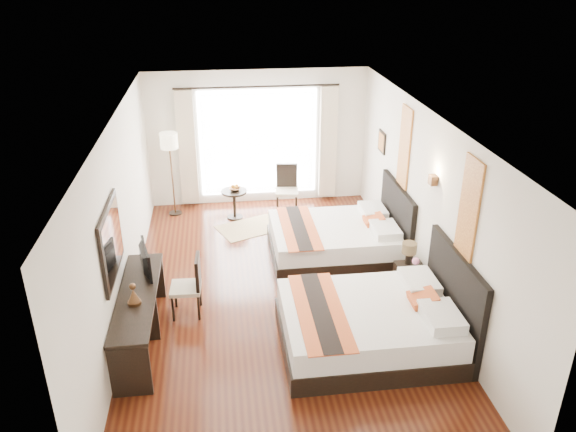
{
  "coord_description": "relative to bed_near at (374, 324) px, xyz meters",
  "views": [
    {
      "loc": [
        -0.8,
        -7.42,
        4.81
      ],
      "look_at": [
        0.19,
        0.38,
        1.17
      ],
      "focal_mm": 35.0,
      "sensor_mm": 36.0,
      "label": 1
    }
  ],
  "objects": [
    {
      "name": "drape_right",
      "position": [
        0.32,
        5.04,
        0.94
      ],
      "size": [
        0.35,
        0.14,
        2.35
      ],
      "primitive_type": "cube",
      "color": "beige",
      "rests_on": "floor"
    },
    {
      "name": "television",
      "position": [
        -3.1,
        1.04,
        0.62
      ],
      "size": [
        0.26,
        0.72,
        0.41
      ],
      "primitive_type": "imported",
      "rotation": [
        0.0,
        0.0,
        1.8
      ],
      "color": "black",
      "rests_on": "console_desk"
    },
    {
      "name": "art_panel_near",
      "position": [
        1.1,
        -0.0,
        1.61
      ],
      "size": [
        0.03,
        0.5,
        1.35
      ],
      "primitive_type": "cube",
      "color": "maroon",
      "rests_on": "wall_headboard"
    },
    {
      "name": "side_table",
      "position": [
        -1.7,
        4.34,
        -0.05
      ],
      "size": [
        0.51,
        0.51,
        0.59
      ],
      "primitive_type": "cylinder",
      "color": "black",
      "rests_on": "floor"
    },
    {
      "name": "fruit_bowl",
      "position": [
        -1.67,
        4.35,
        0.27
      ],
      "size": [
        0.27,
        0.27,
        0.06
      ],
      "primitive_type": "imported",
      "rotation": [
        0.0,
        0.0,
        -0.24
      ],
      "color": "#4E2F1C",
      "rests_on": "side_table"
    },
    {
      "name": "window_glass",
      "position": [
        -1.13,
        5.14,
        0.96
      ],
      "size": [
        2.4,
        0.02,
        2.2
      ],
      "primitive_type": "cube",
      "color": "white",
      "rests_on": "wall_window"
    },
    {
      "name": "vase",
      "position": [
        0.88,
        0.98,
        0.23
      ],
      "size": [
        0.16,
        0.16,
        0.14
      ],
      "primitive_type": "imported",
      "rotation": [
        0.0,
        0.0,
        0.24
      ],
      "color": "black",
      "rests_on": "nightstand"
    },
    {
      "name": "bed_far",
      "position": [
        0.06,
        2.54,
        -0.02
      ],
      "size": [
        2.24,
        1.74,
        1.26
      ],
      "color": "black",
      "rests_on": "floor"
    },
    {
      "name": "floor",
      "position": [
        -1.13,
        1.41,
        -0.35
      ],
      "size": [
        4.5,
        7.5,
        0.01
      ],
      "primitive_type": "cube",
      "color": "#38130A",
      "rests_on": "ground"
    },
    {
      "name": "desk_chair",
      "position": [
        -2.51,
        1.07,
        -0.06
      ],
      "size": [
        0.45,
        0.45,
        0.94
      ],
      "rotation": [
        0.0,
        0.0,
        3.1
      ],
      "color": "beige",
      "rests_on": "floor"
    },
    {
      "name": "drape_left",
      "position": [
        -2.58,
        5.04,
        0.94
      ],
      "size": [
        0.35,
        0.14,
        2.35
      ],
      "primitive_type": "cube",
      "color": "beige",
      "rests_on": "floor"
    },
    {
      "name": "nightstand",
      "position": [
        0.88,
        1.12,
        -0.1
      ],
      "size": [
        0.42,
        0.51,
        0.49
      ],
      "primitive_type": "cube",
      "color": "black",
      "rests_on": "floor"
    },
    {
      "name": "mirror_frame",
      "position": [
        -3.35,
        0.49,
        1.21
      ],
      "size": [
        0.04,
        1.25,
        0.95
      ],
      "primitive_type": "cube",
      "color": "black",
      "rests_on": "wall_desk"
    },
    {
      "name": "sheer_curtain",
      "position": [
        -1.13,
        5.08,
        0.96
      ],
      "size": [
        2.3,
        0.02,
        2.1
      ],
      "primitive_type": "cube",
      "color": "white",
      "rests_on": "wall_window"
    },
    {
      "name": "wall_desk",
      "position": [
        -3.38,
        1.41,
        1.06
      ],
      "size": [
        0.01,
        7.5,
        2.8
      ],
      "primitive_type": "cube",
      "color": "silver",
      "rests_on": "floor"
    },
    {
      "name": "console_desk",
      "position": [
        -3.12,
        0.49,
        0.04
      ],
      "size": [
        0.5,
        2.2,
        0.76
      ],
      "primitive_type": "cube",
      "color": "black",
      "rests_on": "floor"
    },
    {
      "name": "table_lamp",
      "position": [
        0.86,
        1.24,
        0.4
      ],
      "size": [
        0.22,
        0.22,
        0.36
      ],
      "color": "black",
      "rests_on": "nightstand"
    },
    {
      "name": "wall_headboard",
      "position": [
        1.11,
        1.41,
        1.06
      ],
      "size": [
        0.01,
        7.5,
        2.8
      ],
      "primitive_type": "cube",
      "color": "silver",
      "rests_on": "floor"
    },
    {
      "name": "floor_lamp",
      "position": [
        -2.9,
        4.68,
        1.11
      ],
      "size": [
        0.34,
        0.34,
        1.71
      ],
      "color": "black",
      "rests_on": "floor"
    },
    {
      "name": "art_panel_far",
      "position": [
        1.1,
        2.54,
        1.61
      ],
      "size": [
        0.03,
        0.5,
        1.35
      ],
      "primitive_type": "cube",
      "color": "maroon",
      "rests_on": "wall_headboard"
    },
    {
      "name": "ceiling",
      "position": [
        -1.13,
        1.41,
        2.45
      ],
      "size": [
        4.5,
        7.5,
        0.02
      ],
      "primitive_type": "cube",
      "color": "white",
      "rests_on": "wall_headboard"
    },
    {
      "name": "bed_near",
      "position": [
        0.0,
        0.0,
        0.0
      ],
      "size": [
        2.35,
        1.83,
        1.33
      ],
      "color": "black",
      "rests_on": "floor"
    },
    {
      "name": "wall_window",
      "position": [
        -1.13,
        5.15,
        1.06
      ],
      "size": [
        4.5,
        0.01,
        2.8
      ],
      "primitive_type": "cube",
      "color": "silver",
      "rests_on": "floor"
    },
    {
      "name": "window_chair",
      "position": [
        -0.61,
        4.51,
        -0.04
      ],
      "size": [
        0.51,
        0.51,
        0.98
      ],
      "rotation": [
        0.0,
        0.0,
        -1.69
      ],
      "color": "beige",
      "rests_on": "floor"
    },
    {
      "name": "mirror_glass",
      "position": [
        -3.33,
        0.49,
        1.21
      ],
      "size": [
        0.01,
        1.12,
        0.82
      ],
      "primitive_type": "cube",
      "color": "white",
      "rests_on": "mirror_frame"
    },
    {
      "name": "wall_entry",
      "position": [
        -1.13,
        -2.34,
        1.06
      ],
      "size": [
        4.5,
        0.01,
        2.8
      ],
      "primitive_type": "cube",
      "color": "silver",
      "rests_on": "floor"
    },
    {
      "name": "bronze_figurine",
      "position": [
        -3.12,
        0.26,
        0.54
      ],
      "size": [
        0.22,
        0.22,
        0.26
      ],
      "primitive_type": null,
      "rotation": [
        0.0,
        0.0,
        -0.28
      ],
      "color": "#4B301A",
      "rests_on": "console_desk"
    },
    {
      "name": "wall_sconce",
      "position": [
        1.06,
        1.12,
        1.58
      ],
      "size": [
        0.1,
        0.14,
        0.14
      ],
      "primitive_type": "cube",
      "color": "#4B301A",
      "rests_on": "wall_headboard"
    },
    {
      "name": "jute_rug",
      "position": [
        -1.43,
        3.82,
        -0.34
      ],
      "size": [
        1.41,
        1.21,
        0.01
      ],
      "primitive_type": "cube",
      "rotation": [
        0.0,
        0.0,
        0.4
      ],
      "color": "tan",
      "rests_on": "floor"
    }
  ]
}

